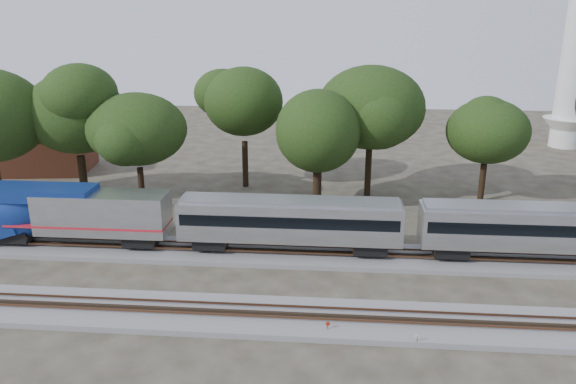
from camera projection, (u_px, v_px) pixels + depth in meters
ground at (297, 291)px, 40.45m from camera, size 160.00×160.00×0.00m
track_far at (302, 254)px, 46.07m from camera, size 160.00×5.00×0.73m
track_near at (292, 318)px, 36.60m from camera, size 160.00×5.00×0.73m
train at (539, 227)px, 43.63m from camera, size 93.24×3.22×4.74m
switch_stand_red at (328, 326)px, 34.94m from camera, size 0.28×0.05×0.89m
switch_stand_white at (417, 339)px, 33.63m from camera, size 0.27×0.06×0.86m
switch_lever at (420, 336)px, 34.63m from camera, size 0.58×0.47×0.30m
brick_building at (44, 149)px, 70.19m from camera, size 12.26×9.42×5.43m
tree_1 at (76, 114)px, 56.09m from camera, size 9.60×9.60×13.53m
tree_2 at (137, 129)px, 54.15m from camera, size 8.50×8.50×11.98m
tree_3 at (244, 102)px, 61.58m from camera, size 9.90×9.90×13.96m
tree_4 at (318, 131)px, 55.01m from camera, size 8.15×8.15×11.50m
tree_5 at (371, 108)px, 58.49m from camera, size 9.80×9.80×13.81m
tree_6 at (488, 131)px, 57.19m from camera, size 7.67×7.67×10.81m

